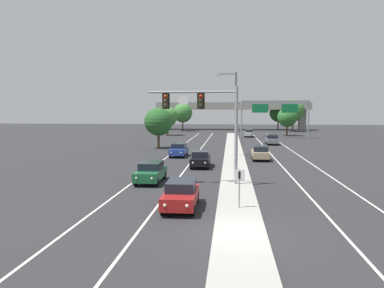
% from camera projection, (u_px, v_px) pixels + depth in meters
% --- Properties ---
extents(ground_plane, '(260.00, 260.00, 0.00)m').
position_uv_depth(ground_plane, '(240.00, 236.00, 17.06)').
color(ground_plane, '#28282B').
extents(median_island, '(2.40, 110.00, 0.15)m').
position_uv_depth(median_island, '(235.00, 170.00, 34.89)').
color(median_island, '#9E9B93').
rests_on(median_island, ground).
extents(lane_stripe_oncoming_center, '(0.14, 100.00, 0.01)m').
position_uv_depth(lane_stripe_oncoming_center, '(192.00, 160.00, 42.30)').
color(lane_stripe_oncoming_center, silver).
rests_on(lane_stripe_oncoming_center, ground).
extents(lane_stripe_receding_center, '(0.14, 100.00, 0.01)m').
position_uv_depth(lane_stripe_receding_center, '(278.00, 162.00, 41.36)').
color(lane_stripe_receding_center, silver).
rests_on(lane_stripe_receding_center, ground).
extents(edge_stripe_left, '(0.14, 100.00, 0.01)m').
position_uv_depth(edge_stripe_left, '(163.00, 160.00, 42.64)').
color(edge_stripe_left, silver).
rests_on(edge_stripe_left, ground).
extents(edge_stripe_right, '(0.14, 100.00, 0.01)m').
position_uv_depth(edge_stripe_right, '(309.00, 162.00, 41.02)').
color(edge_stripe_right, silver).
rests_on(edge_stripe_right, ground).
extents(overhead_signal_mast, '(6.65, 0.44, 7.20)m').
position_uv_depth(overhead_signal_mast, '(208.00, 114.00, 27.96)').
color(overhead_signal_mast, gray).
rests_on(overhead_signal_mast, median_island).
extents(median_sign_post, '(0.60, 0.10, 2.20)m').
position_uv_depth(median_sign_post, '(239.00, 182.00, 21.24)').
color(median_sign_post, gray).
rests_on(median_sign_post, median_island).
extents(street_lamp_median, '(2.58, 0.28, 10.00)m').
position_uv_depth(street_lamp_median, '(234.00, 108.00, 45.93)').
color(street_lamp_median, '#4C4C51').
rests_on(street_lamp_median, median_island).
extents(car_oncoming_red, '(1.85, 4.48, 1.58)m').
position_uv_depth(car_oncoming_red, '(181.00, 194.00, 21.77)').
color(car_oncoming_red, maroon).
rests_on(car_oncoming_red, ground).
extents(car_oncoming_green, '(1.86, 4.49, 1.58)m').
position_uv_depth(car_oncoming_green, '(151.00, 172.00, 29.54)').
color(car_oncoming_green, '#195633').
rests_on(car_oncoming_green, ground).
extents(car_oncoming_black, '(1.86, 4.49, 1.58)m').
position_uv_depth(car_oncoming_black, '(201.00, 159.00, 37.48)').
color(car_oncoming_black, black).
rests_on(car_oncoming_black, ground).
extents(car_oncoming_blue, '(1.85, 4.48, 1.58)m').
position_uv_depth(car_oncoming_blue, '(179.00, 150.00, 45.88)').
color(car_oncoming_blue, navy).
rests_on(car_oncoming_blue, ground).
extents(car_receding_tan, '(1.86, 4.49, 1.58)m').
position_uv_depth(car_receding_tan, '(260.00, 153.00, 42.71)').
color(car_receding_tan, tan).
rests_on(car_receding_tan, ground).
extents(car_receding_grey, '(1.85, 4.48, 1.58)m').
position_uv_depth(car_receding_grey, '(272.00, 139.00, 61.56)').
color(car_receding_grey, slate).
rests_on(car_receding_grey, ground).
extents(car_receding_silver, '(1.92, 4.51, 1.58)m').
position_uv_depth(car_receding_silver, '(249.00, 133.00, 78.81)').
color(car_receding_silver, '#B7B7BC').
rests_on(car_receding_silver, ground).
extents(highway_sign_gantry, '(13.28, 0.42, 7.50)m').
position_uv_depth(highway_sign_gantry, '(275.00, 107.00, 74.63)').
color(highway_sign_gantry, gray).
rests_on(highway_sign_gantry, ground).
extents(overpass_bridge, '(42.40, 6.40, 7.65)m').
position_uv_depth(overpass_bridge, '(232.00, 109.00, 106.22)').
color(overpass_bridge, gray).
rests_on(overpass_bridge, ground).
extents(tree_far_right_c, '(5.69, 5.69, 8.24)m').
position_uv_depth(tree_far_right_c, '(293.00, 111.00, 97.25)').
color(tree_far_right_c, '#4C3823').
rests_on(tree_far_right_c, ground).
extents(tree_far_left_b, '(5.07, 5.07, 7.34)m').
position_uv_depth(tree_far_left_b, '(183.00, 113.00, 99.84)').
color(tree_far_left_b, '#4C3823').
rests_on(tree_far_left_b, ground).
extents(tree_far_left_a, '(4.13, 4.13, 5.98)m').
position_uv_depth(tree_far_left_a, '(158.00, 122.00, 55.31)').
color(tree_far_left_a, '#4C3823').
rests_on(tree_far_left_a, ground).
extents(tree_far_right_a, '(4.92, 4.92, 7.11)m').
position_uv_depth(tree_far_right_a, '(278.00, 113.00, 107.95)').
color(tree_far_right_a, '#4C3823').
rests_on(tree_far_right_a, ground).
extents(tree_far_left_c, '(4.35, 4.35, 6.30)m').
position_uv_depth(tree_far_left_c, '(168.00, 117.00, 82.95)').
color(tree_far_left_c, '#4C3823').
rests_on(tree_far_left_c, ground).
extents(tree_far_right_b, '(4.23, 4.23, 6.12)m').
position_uv_depth(tree_far_right_b, '(287.00, 117.00, 81.75)').
color(tree_far_right_b, '#4C3823').
rests_on(tree_far_right_b, ground).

